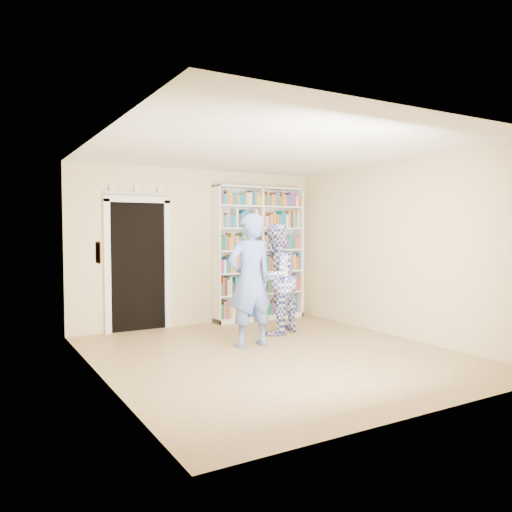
% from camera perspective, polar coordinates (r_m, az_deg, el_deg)
% --- Properties ---
extents(floor, '(5.00, 5.00, 0.00)m').
position_cam_1_polar(floor, '(6.77, 2.25, -11.15)').
color(floor, olive).
rests_on(floor, ground).
extents(ceiling, '(5.00, 5.00, 0.00)m').
position_cam_1_polar(ceiling, '(6.64, 2.30, 12.06)').
color(ceiling, white).
rests_on(ceiling, wall_back).
extents(wall_back, '(4.50, 0.00, 4.50)m').
position_cam_1_polar(wall_back, '(8.78, -6.51, 1.00)').
color(wall_back, beige).
rests_on(wall_back, floor).
extents(wall_left, '(0.00, 5.00, 5.00)m').
position_cam_1_polar(wall_left, '(5.69, -17.23, -0.20)').
color(wall_left, beige).
rests_on(wall_left, floor).
extents(wall_right, '(0.00, 5.00, 5.00)m').
position_cam_1_polar(wall_right, '(8.00, 16.01, 0.71)').
color(wall_right, beige).
rests_on(wall_right, floor).
extents(bookshelf, '(1.77, 0.33, 2.43)m').
position_cam_1_polar(bookshelf, '(9.16, 0.33, 0.34)').
color(bookshelf, white).
rests_on(bookshelf, floor).
extents(doorway, '(1.10, 0.08, 2.43)m').
position_cam_1_polar(doorway, '(8.39, -13.34, -0.33)').
color(doorway, black).
rests_on(doorway, floor).
extents(wall_art, '(0.03, 0.25, 0.25)m').
position_cam_1_polar(wall_art, '(5.89, -17.48, 0.39)').
color(wall_art, brown).
rests_on(wall_art, wall_left).
extents(man_blue, '(0.69, 0.45, 1.88)m').
position_cam_1_polar(man_blue, '(7.06, -0.68, -2.80)').
color(man_blue, '#5A79C8').
rests_on(man_blue, floor).
extents(man_plaid, '(1.06, 0.97, 1.76)m').
position_cam_1_polar(man_plaid, '(7.92, 2.21, -2.63)').
color(man_plaid, '#303393').
rests_on(man_plaid, floor).
extents(paper_sheet, '(0.20, 0.13, 0.33)m').
position_cam_1_polar(paper_sheet, '(7.73, 3.58, -1.11)').
color(paper_sheet, white).
rests_on(paper_sheet, man_plaid).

